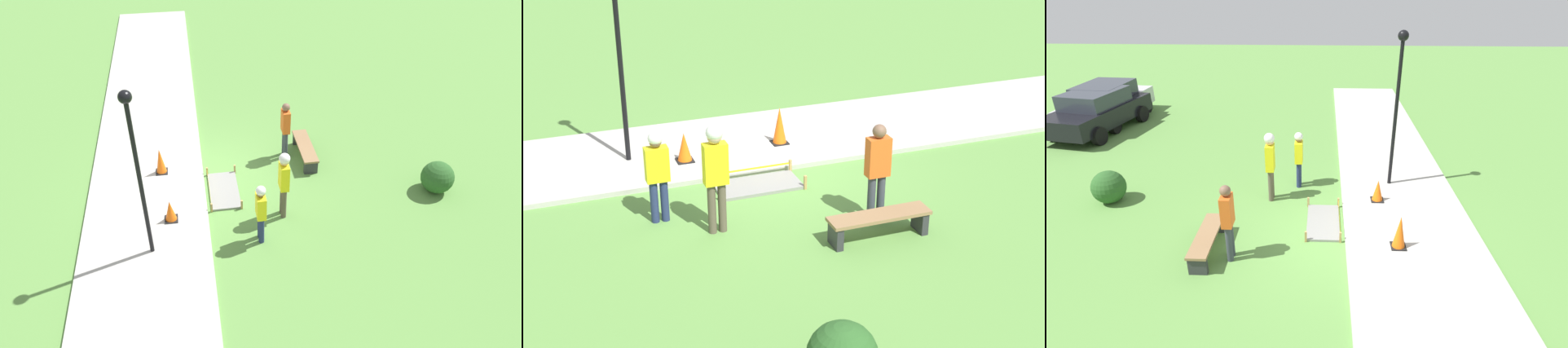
{
  "view_description": "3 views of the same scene",
  "coord_description": "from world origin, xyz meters",
  "views": [
    {
      "loc": [
        11.7,
        -0.21,
        8.96
      ],
      "look_at": [
        1.1,
        1.48,
        0.86
      ],
      "focal_mm": 35.0,
      "sensor_mm": 36.0,
      "label": 1
    },
    {
      "loc": [
        4.91,
        13.57,
        6.52
      ],
      "look_at": [
        0.65,
        2.06,
        0.94
      ],
      "focal_mm": 55.0,
      "sensor_mm": 36.0,
      "label": 2
    },
    {
      "loc": [
        -8.07,
        0.58,
        5.61
      ],
      "look_at": [
        1.12,
        0.94,
        1.13
      ],
      "focal_mm": 28.0,
      "sensor_mm": 36.0,
      "label": 3
    }
  ],
  "objects": [
    {
      "name": "sidewalk",
      "position": [
        0.0,
        -1.6,
        0.05
      ],
      "size": [
        28.0,
        3.19,
        0.1
      ],
      "color": "#ADAAA3",
      "rests_on": "ground_plane"
    },
    {
      "name": "parked_car_black",
      "position": [
        7.14,
        9.5,
        0.83
      ],
      "size": [
        4.7,
        2.8,
        1.62
      ],
      "rotation": [
        0.0,
        0.0,
        -0.18
      ],
      "color": "black",
      "rests_on": "ground_plane"
    },
    {
      "name": "worker_assistant",
      "position": [
        1.82,
        1.96,
        1.19
      ],
      "size": [
        0.4,
        0.28,
        1.95
      ],
      "color": "brown",
      "rests_on": "ground_plane"
    },
    {
      "name": "ground_plane",
      "position": [
        0.0,
        0.0,
        0.0
      ],
      "size": [
        60.0,
        60.0,
        0.0
      ],
      "primitive_type": "plane",
      "color": "#5B8E42"
    },
    {
      "name": "bystander_in_orange_shirt",
      "position": [
        -0.86,
        2.54,
        1.03
      ],
      "size": [
        0.4,
        0.24,
        1.8
      ],
      "color": "#383D47",
      "rests_on": "ground_plane"
    },
    {
      "name": "traffic_cone_far_patch",
      "position": [
        1.67,
        -0.95,
        0.4
      ],
      "size": [
        0.34,
        0.34,
        0.6
      ],
      "color": "black",
      "rests_on": "sidewalk"
    },
    {
      "name": "park_bench",
      "position": [
        -0.64,
        3.12,
        0.32
      ],
      "size": [
        1.76,
        0.44,
        0.45
      ],
      "color": "#2D2D33",
      "rests_on": "ground_plane"
    },
    {
      "name": "shrub_rounded_near",
      "position": [
        1.49,
        6.36,
        0.45
      ],
      "size": [
        0.9,
        0.9,
        0.9
      ],
      "color": "#285623",
      "rests_on": "ground_plane"
    },
    {
      "name": "parked_car_silver",
      "position": [
        8.28,
        9.67,
        0.82
      ],
      "size": [
        4.6,
        2.46,
        1.62
      ],
      "rotation": [
        0.0,
        0.0,
        -0.07
      ],
      "color": "#BCBCC1",
      "rests_on": "ground_plane"
    },
    {
      "name": "lamppost_near",
      "position": [
        2.72,
        -1.42,
        2.88
      ],
      "size": [
        0.28,
        0.28,
        4.31
      ],
      "color": "black",
      "rests_on": "sidewalk"
    },
    {
      "name": "traffic_cone_near_patch",
      "position": [
        -0.45,
        -1.19,
        0.49
      ],
      "size": [
        0.34,
        0.34,
        0.79
      ],
      "color": "black",
      "rests_on": "sidewalk"
    },
    {
      "name": "worker_supervisor",
      "position": [
        2.65,
        1.24,
        0.98
      ],
      "size": [
        0.4,
        0.24,
        1.67
      ],
      "color": "navy",
      "rests_on": "ground_plane"
    },
    {
      "name": "wet_concrete_patch",
      "position": [
        0.61,
        0.51,
        0.03
      ],
      "size": [
        1.67,
        0.86,
        0.28
      ],
      "color": "gray",
      "rests_on": "ground_plane"
    }
  ]
}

